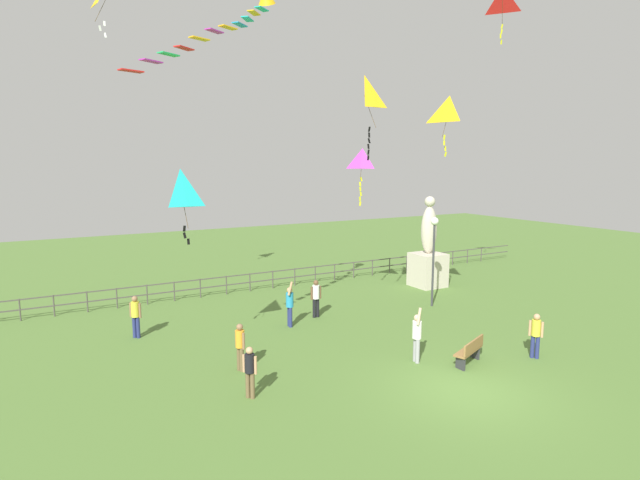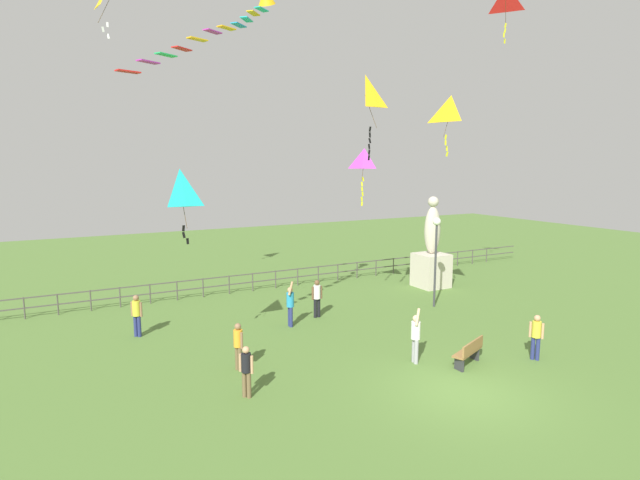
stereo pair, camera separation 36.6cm
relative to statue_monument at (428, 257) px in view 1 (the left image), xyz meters
The scene contains 18 objects.
ground_plane 12.94m from the statue_monument, 126.00° to the right, with size 80.00×80.00×0.00m, color #517533.
statue_monument is the anchor object (origin of this frame).
lamppost 4.18m from the statue_monument, 127.99° to the right, with size 0.36×0.36×4.15m.
park_bench 10.84m from the statue_monument, 123.77° to the right, with size 1.54×0.95×0.85m.
person_0 10.92m from the statue_monument, 132.97° to the right, with size 0.33×0.49×1.92m.
person_1 10.36m from the statue_monument, 110.87° to the right, with size 0.29×0.41×1.55m.
person_2 8.24m from the statue_monument, 165.90° to the right, with size 0.50×0.30×1.64m.
person_3 15.21m from the statue_monument, behind, with size 0.38×0.37×1.63m.
person_4 9.87m from the statue_monument, 164.73° to the right, with size 0.33×0.50×1.92m.
person_5 14.07m from the statue_monument, 155.56° to the right, with size 0.29×0.45×1.55m.
person_6 15.32m from the statue_monument, 149.63° to the right, with size 0.32×0.37×1.50m.
kite_0 9.20m from the statue_monument, 125.38° to the right, with size 0.87×1.18×2.36m.
kite_1 12.63m from the statue_monument, 87.28° to the right, with size 1.20×1.28×2.26m.
kite_2 10.60m from the statue_monument, 152.10° to the right, with size 0.79×1.21×3.20m.
kite_3 15.06m from the statue_monument, 164.45° to the right, with size 0.83×1.10×2.35m.
kite_5 7.44m from the statue_monument, 165.11° to the right, with size 0.88×0.94×2.54m.
streamer_kite 15.68m from the statue_monument, 161.24° to the right, with size 5.88×4.04×3.86m.
waterfront_railing 8.81m from the statue_monument, 155.66° to the left, with size 36.06×0.06×0.95m.
Camera 1 is at (-10.40, -9.91, 6.50)m, focal length 28.10 mm.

